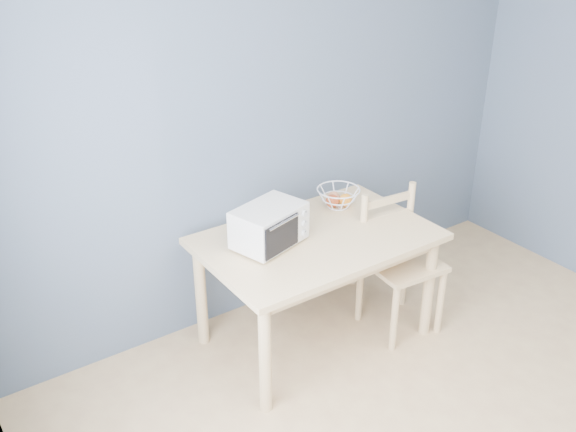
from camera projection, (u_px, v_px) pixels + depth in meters
dining_table at (317, 250)px, 3.91m from camera, size 1.40×0.90×0.75m
toaster_oven at (267, 226)px, 3.69m from camera, size 0.48×0.40×0.24m
fruit_basket at (338, 197)px, 4.19m from camera, size 0.37×0.37×0.13m
dining_chair at (398, 263)px, 4.14m from camera, size 0.47×0.47×0.93m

